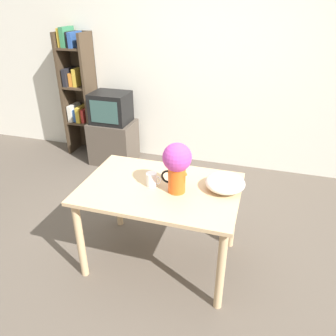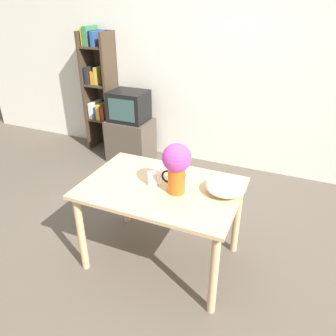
% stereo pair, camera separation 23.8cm
% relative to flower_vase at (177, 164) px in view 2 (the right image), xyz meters
% --- Properties ---
extents(ground_plane, '(12.00, 12.00, 0.00)m').
position_rel_flower_vase_xyz_m(ground_plane, '(-0.14, 0.03, -0.96)').
color(ground_plane, brown).
extents(wall_back, '(8.00, 0.05, 2.60)m').
position_rel_flower_vase_xyz_m(wall_back, '(-0.14, 2.03, 0.34)').
color(wall_back, silver).
rests_on(wall_back, ground_plane).
extents(table, '(1.21, 0.82, 0.73)m').
position_rel_flower_vase_xyz_m(table, '(-0.13, 0.03, -0.34)').
color(table, tan).
rests_on(table, ground_plane).
extents(flower_vase, '(0.23, 0.21, 0.39)m').
position_rel_flower_vase_xyz_m(flower_vase, '(0.00, 0.00, 0.00)').
color(flower_vase, '#E05619').
rests_on(flower_vase, table).
extents(coffee_mug, '(0.12, 0.08, 0.11)m').
position_rel_flower_vase_xyz_m(coffee_mug, '(-0.20, 0.03, -0.18)').
color(coffee_mug, white).
rests_on(coffee_mug, table).
extents(white_bowl, '(0.30, 0.30, 0.11)m').
position_rel_flower_vase_xyz_m(white_bowl, '(0.34, 0.13, -0.18)').
color(white_bowl, silver).
rests_on(white_bowl, table).
extents(tv_stand, '(0.57, 0.45, 0.57)m').
position_rel_flower_vase_xyz_m(tv_stand, '(-1.33, 1.66, -0.68)').
color(tv_stand, '#4C4238').
rests_on(tv_stand, ground_plane).
extents(tv_set, '(0.47, 0.39, 0.39)m').
position_rel_flower_vase_xyz_m(tv_set, '(-1.33, 1.65, -0.21)').
color(tv_set, black).
rests_on(tv_set, tv_stand).
extents(bookshelf, '(0.39, 0.34, 1.69)m').
position_rel_flower_vase_xyz_m(bookshelf, '(-1.90, 1.86, -0.05)').
color(bookshelf, '#423323').
rests_on(bookshelf, ground_plane).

